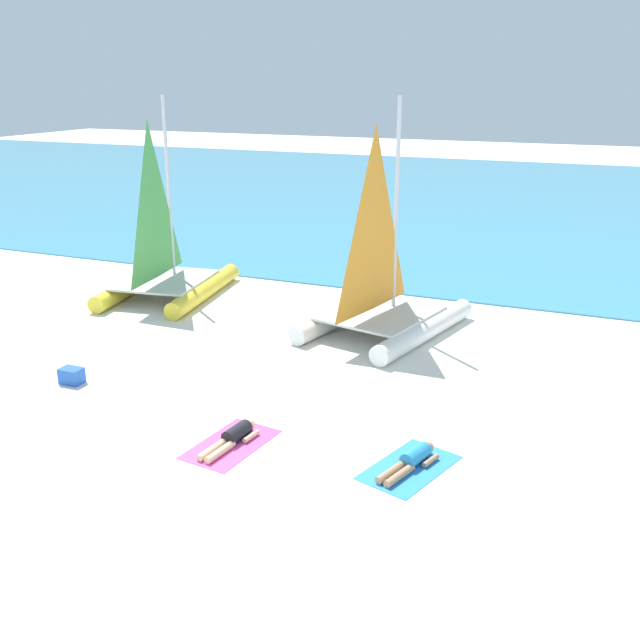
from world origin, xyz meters
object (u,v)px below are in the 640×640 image
Objects in this scene: sailboat_white at (382,300)px; cooler_box at (72,376)px; sunbather_left at (233,437)px; sunbather_right at (412,460)px; sailboat_yellow at (165,269)px; towel_left at (231,444)px; towel_right at (409,468)px.

cooler_box is (-5.43, -6.03, -0.74)m from sailboat_white.
sunbather_right is at bearing 15.15° from sunbather_left.
cooler_box is (1.90, -6.64, -0.73)m from sailboat_yellow.
sunbather_right is (3.38, 0.46, 0.00)m from sunbather_left.
sailboat_white is 7.26m from sunbather_right.
sunbather_left is 1.02× the size of sunbather_right.
sailboat_white reaches higher than sunbather_left.
towel_left is at bearing -153.88° from sunbather_right.
towel_left and towel_right have the same top height.
sailboat_yellow is 3.21× the size of towel_right.
towel_left is 3.44m from sunbather_right.
sailboat_white is at bearing 92.23° from sunbather_left.
sunbather_left is 3.14× the size of cooler_box.
cooler_box is (-8.16, 0.71, 0.17)m from towel_right.
sunbather_left is (0.01, 0.07, 0.13)m from towel_left.
towel_right is at bearing -55.07° from sailboat_white.
sailboat_white reaches higher than towel_left.
sunbather_right is at bearing -44.10° from sailboat_yellow.
sailboat_yellow reaches higher than sunbather_right.
towel_left is 0.14m from sunbather_left.
sailboat_white is 12.37× the size of cooler_box.
towel_right is 0.14m from sunbather_right.
towel_left is at bearing -57.70° from sailboat_yellow.
sailboat_yellow is 10.27m from sunbather_left.
towel_left is 1.21× the size of sunbather_left.
sailboat_white is at bearing 84.87° from towel_left.
towel_left is 3.41m from towel_right.
towel_left is 1.00× the size of towel_right.
towel_right is at bearing 7.87° from towel_left.
cooler_box is at bearing 166.17° from towel_left.
sailboat_yellow is at bearing 161.36° from sunbather_right.
sunbather_left is 4.92m from cooler_box.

